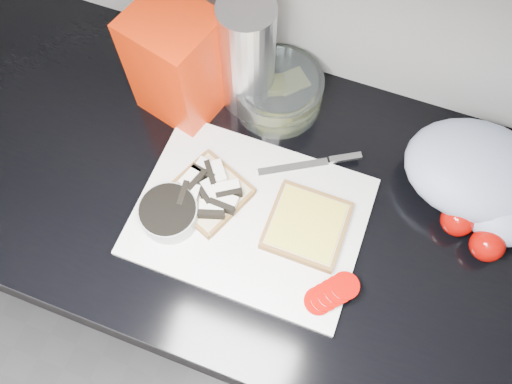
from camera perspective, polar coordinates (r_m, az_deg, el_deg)
base_cabinet at (r=1.36m, az=2.92°, el=-8.95°), size 3.50×0.60×0.86m
countertop at (r=0.93m, az=4.21°, el=-1.64°), size 3.50×0.64×0.04m
cutting_board at (r=0.90m, az=-0.68°, el=-2.80°), size 0.40×0.30×0.01m
bread_left at (r=0.90m, az=-5.40°, el=0.03°), size 0.17×0.17×0.04m
bread_right at (r=0.88m, az=5.80°, el=-3.83°), size 0.14×0.14×0.02m
tomato_slices at (r=0.85m, az=8.63°, el=-11.39°), size 0.10×0.10×0.02m
knife at (r=0.94m, az=7.69°, el=3.46°), size 0.18×0.11×0.01m
seed_tub at (r=0.88m, az=-9.87°, el=-2.49°), size 0.10×0.10×0.05m
tub_lid at (r=0.94m, az=-0.49°, el=3.09°), size 0.10×0.10×0.01m
glass_bowl at (r=0.99m, az=2.52°, el=11.41°), size 0.17×0.17×0.07m
bread_bag at (r=0.94m, az=-8.88°, el=14.24°), size 0.17×0.16×0.22m
steel_canister at (r=0.93m, az=-1.00°, el=15.05°), size 0.10×0.10×0.24m
grocery_bag at (r=0.96m, az=24.17°, el=1.58°), size 0.26×0.23×0.11m
whole_tomatoes at (r=0.94m, az=23.49°, el=-4.24°), size 0.11×0.09×0.06m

